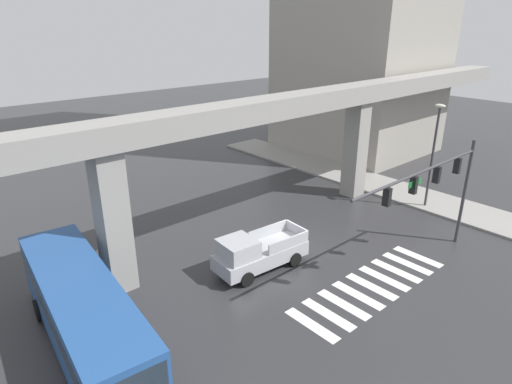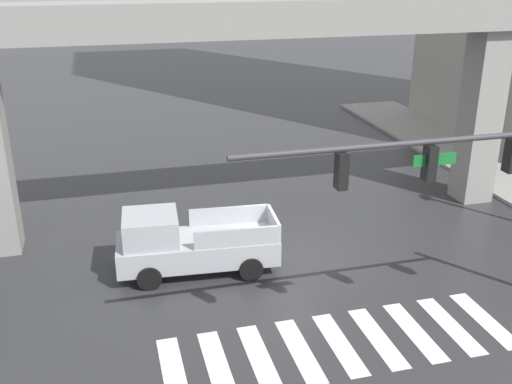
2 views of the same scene
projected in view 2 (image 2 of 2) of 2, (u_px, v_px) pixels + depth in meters
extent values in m
plane|color=#2D2D30|center=(283.00, 257.00, 20.33)|extent=(120.00, 120.00, 0.00)
cube|color=silver|center=(173.00, 372.00, 14.73)|extent=(0.55, 2.80, 0.01)
cube|color=silver|center=(217.00, 364.00, 15.00)|extent=(0.55, 2.80, 0.01)
cube|color=silver|center=(259.00, 357.00, 15.26)|extent=(0.55, 2.80, 0.01)
cube|color=silver|center=(300.00, 351.00, 15.52)|extent=(0.55, 2.80, 0.01)
cube|color=silver|center=(339.00, 344.00, 15.79)|extent=(0.55, 2.80, 0.01)
cube|color=silver|center=(377.00, 338.00, 16.05)|extent=(0.55, 2.80, 0.01)
cube|color=silver|center=(414.00, 331.00, 16.31)|extent=(0.55, 2.80, 0.01)
cube|color=silver|center=(450.00, 326.00, 16.57)|extent=(0.55, 2.80, 0.01)
cube|color=silver|center=(485.00, 320.00, 16.84)|extent=(0.55, 2.80, 0.01)
cube|color=gray|center=(259.00, 18.00, 20.36)|extent=(56.45, 1.88, 1.20)
cube|color=gray|center=(480.00, 118.00, 24.08)|extent=(1.30, 1.30, 6.99)
cube|color=#A8AAAF|center=(198.00, 249.00, 19.24)|extent=(5.23, 2.28, 0.80)
cube|color=#A8AAAF|center=(150.00, 228.00, 18.68)|extent=(1.83, 1.87, 0.90)
cube|color=#3F5160|center=(135.00, 229.00, 18.60)|extent=(0.23, 1.67, 0.77)
cube|color=#A8AAAF|center=(237.00, 238.00, 18.38)|extent=(2.65, 0.30, 0.60)
cube|color=#A8AAAF|center=(229.00, 215.00, 19.98)|extent=(2.65, 0.30, 0.60)
cube|color=#A8AAAF|center=(274.00, 223.00, 19.41)|extent=(0.23, 1.75, 0.60)
cylinder|color=black|center=(149.00, 278.00, 18.29)|extent=(0.78, 0.34, 0.76)
cylinder|color=black|center=(148.00, 251.00, 19.94)|extent=(0.78, 0.34, 0.76)
cylinder|color=black|center=(251.00, 269.00, 18.83)|extent=(0.78, 0.34, 0.76)
cylinder|color=black|center=(242.00, 243.00, 20.48)|extent=(0.78, 0.34, 0.76)
cylinder|color=#38383D|center=(455.00, 140.00, 13.81)|extent=(10.80, 0.14, 0.14)
cube|color=black|center=(511.00, 155.00, 14.39)|extent=(0.24, 0.32, 0.84)
sphere|color=orange|center=(511.00, 155.00, 14.39)|extent=(0.17, 0.17, 0.17)
cube|color=black|center=(430.00, 163.00, 13.86)|extent=(0.24, 0.32, 0.84)
sphere|color=orange|center=(430.00, 163.00, 13.86)|extent=(0.17, 0.17, 0.17)
cube|color=black|center=(341.00, 171.00, 13.34)|extent=(0.24, 0.32, 0.84)
sphere|color=orange|center=(341.00, 171.00, 13.34)|extent=(0.17, 0.17, 0.17)
cube|color=#19722D|center=(435.00, 160.00, 13.87)|extent=(1.10, 0.04, 0.28)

